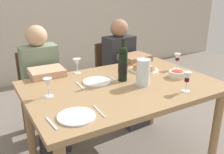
# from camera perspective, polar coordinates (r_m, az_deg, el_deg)

# --- Properties ---
(dining_table) EXTENTS (1.50, 1.00, 0.76)m
(dining_table) POSITION_cam_1_polar(r_m,az_deg,el_deg) (2.01, 2.33, -4.10)
(dining_table) COLOR #9E7A51
(dining_table) RESTS_ON ground
(wine_bottle) EXTENTS (0.08, 0.08, 0.35)m
(wine_bottle) POSITION_cam_1_polar(r_m,az_deg,el_deg) (2.01, 2.50, 3.12)
(wine_bottle) COLOR black
(wine_bottle) RESTS_ON dining_table
(water_pitcher) EXTENTS (0.16, 0.11, 0.21)m
(water_pitcher) POSITION_cam_1_polar(r_m,az_deg,el_deg) (1.94, 7.16, 0.72)
(water_pitcher) COLOR silver
(water_pitcher) RESTS_ON dining_table
(baked_tart) EXTENTS (0.27, 0.27, 0.06)m
(baked_tart) POSITION_cam_1_polar(r_m,az_deg,el_deg) (2.31, 7.35, 2.16)
(baked_tart) COLOR silver
(baked_tart) RESTS_ON dining_table
(salad_bowl) EXTENTS (0.14, 0.14, 0.06)m
(salad_bowl) POSITION_cam_1_polar(r_m,az_deg,el_deg) (2.19, 14.71, 0.77)
(salad_bowl) COLOR silver
(salad_bowl) RESTS_ON dining_table
(wine_glass_left_diner) EXTENTS (0.06, 0.06, 0.14)m
(wine_glass_left_diner) POSITION_cam_1_polar(r_m,az_deg,el_deg) (1.78, -14.49, -1.46)
(wine_glass_left_diner) COLOR silver
(wine_glass_left_diner) RESTS_ON dining_table
(wine_glass_right_diner) EXTENTS (0.07, 0.07, 0.13)m
(wine_glass_right_diner) POSITION_cam_1_polar(r_m,az_deg,el_deg) (2.22, -8.05, 3.23)
(wine_glass_right_diner) COLOR silver
(wine_glass_right_diner) RESTS_ON dining_table
(wine_glass_centre) EXTENTS (0.06, 0.06, 0.15)m
(wine_glass_centre) POSITION_cam_1_polar(r_m,az_deg,el_deg) (2.39, 14.77, 4.25)
(wine_glass_centre) COLOR silver
(wine_glass_centre) RESTS_ON dining_table
(wine_glass_spare) EXTENTS (0.06, 0.06, 0.15)m
(wine_glass_spare) POSITION_cam_1_polar(r_m,az_deg,el_deg) (1.88, 16.82, -0.22)
(wine_glass_spare) COLOR silver
(wine_glass_spare) RESTS_ON dining_table
(dinner_plate_left_setting) EXTENTS (0.23, 0.23, 0.01)m
(dinner_plate_left_setting) POSITION_cam_1_polar(r_m,az_deg,el_deg) (2.02, -3.50, -1.03)
(dinner_plate_left_setting) COLOR white
(dinner_plate_left_setting) RESTS_ON dining_table
(dinner_plate_right_setting) EXTENTS (0.23, 0.23, 0.01)m
(dinner_plate_right_setting) POSITION_cam_1_polar(r_m,az_deg,el_deg) (1.51, -8.17, -8.92)
(dinner_plate_right_setting) COLOR silver
(dinner_plate_right_setting) RESTS_ON dining_table
(fork_left_setting) EXTENTS (0.02, 0.16, 0.00)m
(fork_left_setting) POSITION_cam_1_polar(r_m,az_deg,el_deg) (1.96, -7.41, -1.91)
(fork_left_setting) COLOR silver
(fork_left_setting) RESTS_ON dining_table
(knife_left_setting) EXTENTS (0.01, 0.18, 0.00)m
(knife_left_setting) POSITION_cam_1_polar(r_m,az_deg,el_deg) (2.08, 0.19, -0.38)
(knife_left_setting) COLOR silver
(knife_left_setting) RESTS_ON dining_table
(knife_right_setting) EXTENTS (0.02, 0.18, 0.00)m
(knife_right_setting) POSITION_cam_1_polar(r_m,az_deg,el_deg) (1.56, -3.03, -7.77)
(knife_right_setting) COLOR silver
(knife_right_setting) RESTS_ON dining_table
(spoon_right_setting) EXTENTS (0.03, 0.16, 0.00)m
(spoon_right_setting) POSITION_cam_1_polar(r_m,az_deg,el_deg) (1.47, -13.67, -10.31)
(spoon_right_setting) COLOR silver
(spoon_right_setting) RESTS_ON dining_table
(chair_left) EXTENTS (0.41, 0.41, 0.87)m
(chair_left) POSITION_cam_1_polar(r_m,az_deg,el_deg) (2.70, -16.35, -2.40)
(chair_left) COLOR brown
(chair_left) RESTS_ON ground
(diner_left) EXTENTS (0.34, 0.51, 1.16)m
(diner_left) POSITION_cam_1_polar(r_m,az_deg,el_deg) (2.44, -15.32, -1.68)
(diner_left) COLOR gray
(diner_left) RESTS_ON ground
(chair_right) EXTENTS (0.44, 0.44, 0.87)m
(chair_right) POSITION_cam_1_polar(r_m,az_deg,el_deg) (3.01, 0.23, 0.76)
(chair_right) COLOR brown
(chair_right) RESTS_ON ground
(diner_right) EXTENTS (0.37, 0.53, 1.16)m
(diner_right) POSITION_cam_1_polar(r_m,az_deg,el_deg) (2.79, 2.99, 1.75)
(diner_right) COLOR #2D2D33
(diner_right) RESTS_ON ground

